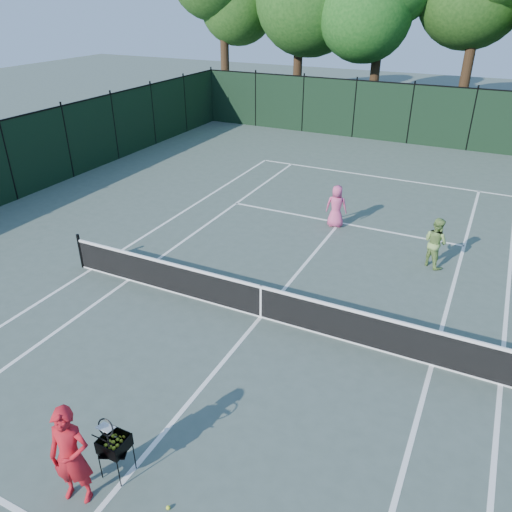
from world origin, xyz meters
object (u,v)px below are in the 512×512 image
at_px(player_green, 435,242).
at_px(ball_hopper, 114,444).
at_px(player_pink, 336,206).
at_px(coach, 71,456).
at_px(loose_ball_near_cart, 168,508).

bearing_deg(player_green, ball_hopper, 105.10).
xyz_separation_m(player_green, ball_hopper, (-3.54, -9.78, -0.07)).
relative_size(player_green, ball_hopper, 1.84).
xyz_separation_m(player_pink, player_green, (3.45, -1.44, 0.03)).
distance_m(player_pink, player_green, 3.74).
xyz_separation_m(coach, ball_hopper, (0.28, 0.61, -0.22)).
bearing_deg(player_green, coach, 104.79).
bearing_deg(loose_ball_near_cart, ball_hopper, 170.39).
relative_size(coach, player_pink, 1.25).
xyz_separation_m(coach, loose_ball_near_cart, (1.41, 0.42, -0.88)).
bearing_deg(player_green, player_pink, 12.35).
bearing_deg(coach, loose_ball_near_cart, -0.24).
relative_size(player_pink, ball_hopper, 1.78).
distance_m(player_green, loose_ball_near_cart, 10.28).
relative_size(player_pink, player_green, 0.97).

